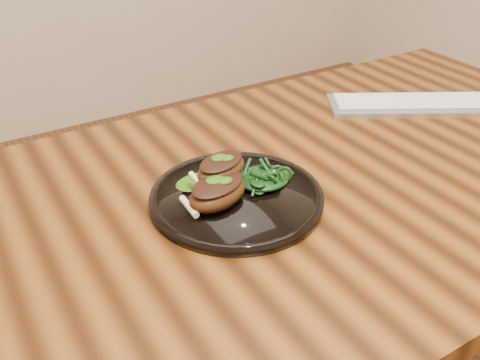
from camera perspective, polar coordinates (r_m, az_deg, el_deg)
name	(u,v)px	position (r m, az deg, el deg)	size (l,w,h in m)	color
desk	(276,226)	(0.98, 3.83, -4.87)	(1.60, 0.80, 0.75)	black
plate	(237,197)	(0.89, -0.36, -1.86)	(0.29, 0.29, 0.02)	black
lamb_chop_front	(217,192)	(0.85, -2.45, -1.24)	(0.13, 0.10, 0.05)	#41220C
lamb_chop_back	(221,168)	(0.88, -2.06, 1.32)	(0.11, 0.09, 0.04)	#41220C
herb_smear	(200,181)	(0.91, -4.29, -0.14)	(0.09, 0.06, 0.01)	#194807
greens_heap	(264,175)	(0.90, 2.55, 0.54)	(0.09, 0.09, 0.03)	black
keyboard	(414,104)	(1.28, 18.08, 7.69)	(0.39, 0.29, 0.02)	silver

